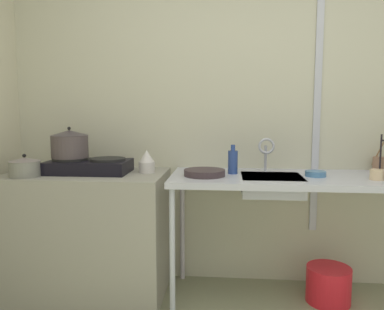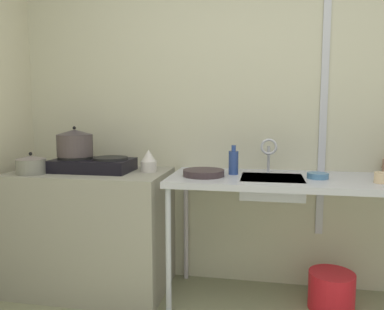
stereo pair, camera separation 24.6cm
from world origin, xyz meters
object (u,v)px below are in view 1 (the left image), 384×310
at_px(faucet, 266,149).
at_px(cup_by_rack, 377,175).
at_px(small_bowl_on_drainboard, 316,174).
at_px(utensil_jar, 378,164).
at_px(sink_basin, 272,185).
at_px(bucket_on_floor, 328,285).
at_px(pot_beside_stove, 25,167).
at_px(bottle_by_sink, 233,161).
at_px(stove, 89,166).
at_px(pot_on_left_burner, 70,144).
at_px(frying_pan, 204,173).
at_px(percolator, 147,162).

relative_size(faucet, cup_by_rack, 2.90).
height_order(small_bowl_on_drainboard, utensil_jar, utensil_jar).
height_order(sink_basin, bucket_on_floor, sink_basin).
bearing_deg(cup_by_rack, bucket_on_floor, 157.29).
distance_m(pot_beside_stove, bottle_by_sink, 1.39).
bearing_deg(stove, pot_beside_stove, -153.72).
relative_size(pot_on_left_burner, small_bowl_on_drainboard, 1.90).
bearing_deg(faucet, sink_basin, -82.50).
bearing_deg(faucet, pot_on_left_burner, -173.59).
relative_size(faucet, bucket_on_floor, 0.82).
bearing_deg(stove, utensil_jar, 7.30).
bearing_deg(sink_basin, frying_pan, -176.26).
bearing_deg(sink_basin, faucet, 97.50).
bearing_deg(stove, small_bowl_on_drainboard, -0.11).
relative_size(frying_pan, bucket_on_floor, 0.92).
relative_size(stove, utensil_jar, 2.36).
bearing_deg(cup_by_rack, percolator, 174.15).
height_order(utensil_jar, bucket_on_floor, utensil_jar).
bearing_deg(small_bowl_on_drainboard, faucet, 153.18).
xyz_separation_m(pot_on_left_burner, pot_beside_stove, (-0.24, -0.18, -0.14)).
relative_size(pot_beside_stove, frying_pan, 0.74).
bearing_deg(pot_beside_stove, pot_on_left_burner, 37.81).
relative_size(frying_pan, utensil_jar, 1.16).
bearing_deg(utensil_jar, bucket_on_floor, -145.70).
bearing_deg(cup_by_rack, sink_basin, 172.97).
xyz_separation_m(frying_pan, utensil_jar, (1.23, 0.31, 0.03)).
bearing_deg(stove, percolator, 7.95).
xyz_separation_m(small_bowl_on_drainboard, bucket_on_floor, (0.12, 0.00, -0.77)).
xyz_separation_m(frying_pan, small_bowl_on_drainboard, (0.74, 0.05, -0.00)).
xyz_separation_m(percolator, bottle_by_sink, (0.60, 0.00, 0.01)).
height_order(percolator, faucet, faucet).
bearing_deg(cup_by_rack, pot_beside_stove, -177.88).
bearing_deg(utensil_jar, stove, -172.70).
height_order(pot_on_left_burner, bucket_on_floor, pot_on_left_burner).
height_order(stove, cup_by_rack, stove).
xyz_separation_m(stove, bottle_by_sink, (1.00, 0.06, 0.03)).
bearing_deg(utensil_jar, frying_pan, -165.87).
height_order(frying_pan, small_bowl_on_drainboard, frying_pan).
bearing_deg(faucet, utensil_jar, 7.61).
height_order(pot_on_left_burner, pot_beside_stove, pot_on_left_burner).
relative_size(percolator, bucket_on_floor, 0.53).
xyz_separation_m(stove, sink_basin, (1.26, -0.02, -0.11)).
distance_m(percolator, small_bowl_on_drainboard, 1.15).
height_order(cup_by_rack, utensil_jar, utensil_jar).
xyz_separation_m(small_bowl_on_drainboard, bottle_by_sink, (-0.55, 0.06, 0.07)).
height_order(frying_pan, utensil_jar, utensil_jar).
bearing_deg(pot_beside_stove, stove, 26.28).
bearing_deg(stove, bucket_on_floor, 0.06).
relative_size(stove, faucet, 2.30).
relative_size(percolator, small_bowl_on_drainboard, 1.17).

